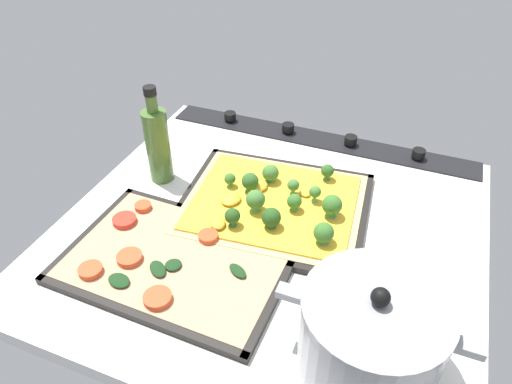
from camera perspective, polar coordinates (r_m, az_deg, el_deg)
name	(u,v)px	position (r cm, az deg, el deg)	size (l,w,h in cm)	color
ground_plane	(270,233)	(87.11, 1.74, -4.94)	(74.11, 70.82, 3.00)	silver
stove_control_panel	(318,138)	(110.44, 7.53, 6.48)	(71.15, 7.00, 2.60)	black
baking_tray_front	(273,207)	(89.66, 2.10, -1.87)	(37.39, 32.46, 1.30)	black
broccoli_pizza	(275,203)	(88.32, 2.25, -1.32)	(34.78, 29.85, 5.76)	tan
baking_tray_back	(177,262)	(80.43, -9.48, -8.30)	(37.24, 26.17, 1.30)	black
veggie_pizza_back	(173,259)	(80.07, -10.04, -7.92)	(34.79, 23.72, 1.90)	tan
cooking_pot	(371,335)	(64.70, 13.71, -16.42)	(25.59, 18.76, 15.06)	gray
oil_bottle	(158,144)	(94.91, -11.78, 5.75)	(4.79, 4.79, 20.38)	#476B2D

